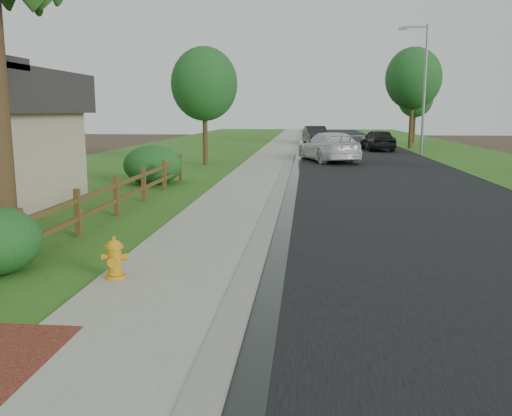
# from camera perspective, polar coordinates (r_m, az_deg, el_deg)

# --- Properties ---
(ground) EXTENTS (120.00, 120.00, 0.00)m
(ground) POSITION_cam_1_polar(r_m,az_deg,el_deg) (6.67, -6.90, -14.20)
(ground) COLOR #3E3021
(road) EXTENTS (8.00, 90.00, 0.02)m
(road) POSITION_cam_1_polar(r_m,az_deg,el_deg) (41.15, 9.98, 6.15)
(road) COLOR black
(road) RESTS_ON ground
(curb) EXTENTS (0.40, 90.00, 0.12)m
(curb) POSITION_cam_1_polar(r_m,az_deg,el_deg) (41.03, 4.10, 6.33)
(curb) COLOR gray
(curb) RESTS_ON ground
(wet_gutter) EXTENTS (0.50, 90.00, 0.00)m
(wet_gutter) POSITION_cam_1_polar(r_m,az_deg,el_deg) (41.03, 4.59, 6.27)
(wet_gutter) COLOR black
(wet_gutter) RESTS_ON road
(sidewalk) EXTENTS (2.20, 90.00, 0.10)m
(sidewalk) POSITION_cam_1_polar(r_m,az_deg,el_deg) (41.08, 2.27, 6.34)
(sidewalk) COLOR gray
(sidewalk) RESTS_ON ground
(grass_strip) EXTENTS (1.60, 90.00, 0.06)m
(grass_strip) POSITION_cam_1_polar(r_m,az_deg,el_deg) (41.23, -0.38, 6.33)
(grass_strip) COLOR #255016
(grass_strip) RESTS_ON ground
(lawn_near) EXTENTS (9.00, 90.00, 0.04)m
(lawn_near) POSITION_cam_1_polar(r_m,az_deg,el_deg) (42.07, -7.49, 6.31)
(lawn_near) COLOR #255016
(lawn_near) RESTS_ON ground
(verge_far) EXTENTS (6.00, 90.00, 0.04)m
(verge_far) POSITION_cam_1_polar(r_m,az_deg,el_deg) (42.26, 19.40, 5.84)
(verge_far) COLOR #255016
(verge_far) RESTS_ON ground
(ranch_fence) EXTENTS (0.12, 16.92, 1.10)m
(ranch_fence) POSITION_cam_1_polar(r_m,az_deg,el_deg) (13.45, -16.22, 0.63)
(ranch_fence) COLOR #483318
(ranch_fence) RESTS_ON ground
(fire_hydrant) EXTENTS (0.45, 0.36, 0.68)m
(fire_hydrant) POSITION_cam_1_polar(r_m,az_deg,el_deg) (8.98, -14.66, -5.23)
(fire_hydrant) COLOR gold
(fire_hydrant) RESTS_ON sidewalk
(white_suv) EXTENTS (3.80, 5.93, 1.60)m
(white_suv) POSITION_cam_1_polar(r_m,az_deg,el_deg) (30.50, 7.67, 6.41)
(white_suv) COLOR white
(white_suv) RESTS_ON road
(dark_car_mid) EXTENTS (2.30, 4.61, 1.51)m
(dark_car_mid) POSITION_cam_1_polar(r_m,az_deg,el_deg) (39.72, 12.69, 7.02)
(dark_car_mid) COLOR black
(dark_car_mid) RESTS_ON road
(dark_car_far) EXTENTS (2.32, 4.88, 1.55)m
(dark_car_far) POSITION_cam_1_polar(r_m,az_deg,el_deg) (45.87, 6.29, 7.61)
(dark_car_far) COLOR black
(dark_car_far) RESTS_ON road
(streetlight) EXTENTS (1.88, 0.27, 8.13)m
(streetlight) POSITION_cam_1_polar(r_m,az_deg,el_deg) (36.76, 17.12, 12.58)
(streetlight) COLOR gray
(streetlight) RESTS_ON ground
(shrub_d) EXTENTS (2.92, 2.92, 1.50)m
(shrub_d) POSITION_cam_1_polar(r_m,az_deg,el_deg) (20.85, -10.80, 4.46)
(shrub_d) COLOR #174218
(shrub_d) RESTS_ON ground
(tree_near_left) EXTENTS (3.37, 3.37, 5.98)m
(tree_near_left) POSITION_cam_1_polar(r_m,az_deg,el_deg) (28.20, -5.46, 12.85)
(tree_near_left) COLOR #3E2619
(tree_near_left) RESTS_ON ground
(tree_mid_right) EXTENTS (4.08, 4.08, 7.40)m
(tree_mid_right) POSITION_cam_1_polar(r_m,az_deg,el_deg) (42.36, 16.23, 12.96)
(tree_mid_right) COLOR #3E2619
(tree_mid_right) RESTS_ON ground
(tree_far_right) EXTENTS (3.02, 3.02, 5.57)m
(tree_far_right) POSITION_cam_1_polar(r_m,az_deg,el_deg) (49.81, 16.44, 11.03)
(tree_far_right) COLOR #3E2619
(tree_far_right) RESTS_ON ground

